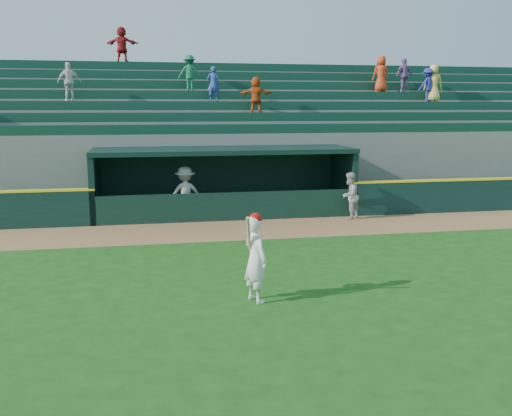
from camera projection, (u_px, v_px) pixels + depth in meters
The scene contains 7 objects.
ground at pixel (269, 272), 13.71m from camera, with size 120.00×120.00×0.00m, color #1A4C13.
warning_track at pixel (236, 230), 18.44m from camera, with size 40.00×3.00×0.01m, color olive.
dugout_player_front at pixel (350, 196), 20.16m from camera, with size 0.81×0.63×1.67m, color #A8A8A3.
dugout_player_inside at pixel (185, 193), 19.96m from camera, with size 1.22×0.70×1.89m, color #A1A19C.
dugout at pixel (223, 177), 21.21m from camera, with size 9.40×2.80×2.46m.
stands at pixel (209, 142), 25.44m from camera, with size 34.50×6.25×7.58m.
batter_at_plate at pixel (255, 257), 11.53m from camera, with size 0.65×0.86×1.86m.
Camera 1 is at (-2.84, -12.93, 3.91)m, focal length 40.00 mm.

